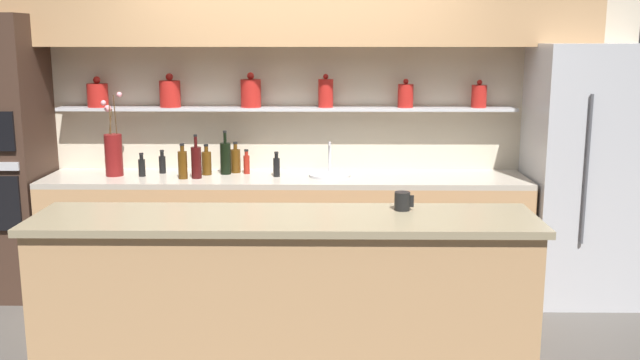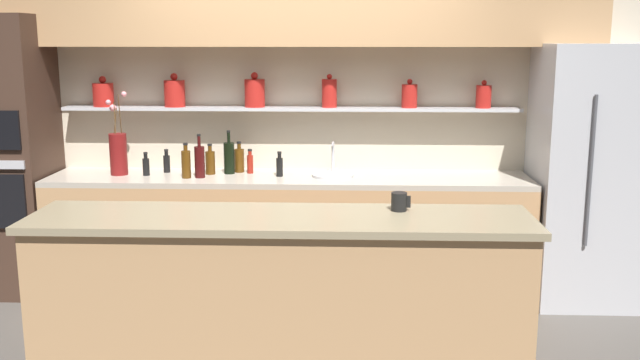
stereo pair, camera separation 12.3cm
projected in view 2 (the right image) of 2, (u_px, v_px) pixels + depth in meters
The scene contains 17 objects.
back_wall_unit at pixel (302, 90), 5.52m from camera, with size 5.20×0.44×2.60m.
back_counter_unit at pixel (289, 235), 5.46m from camera, with size 3.62×0.62×0.92m.
island_counter at pixel (281, 306), 3.87m from camera, with size 2.68×0.61×1.02m.
refrigerator at pixel (595, 175), 5.23m from camera, with size 0.86×0.73×1.91m.
oven_tower at pixel (5, 156), 5.42m from camera, with size 0.68×0.64×2.11m.
flower_vase at pixel (118, 152), 5.40m from camera, with size 0.16×0.15×0.63m.
sink_fixture at pixel (333, 173), 5.36m from camera, with size 0.31×0.31×0.25m.
bottle_wine_0 at pixel (200, 161), 5.29m from camera, with size 0.08×0.08×0.33m.
bottle_spirit_1 at pixel (186, 163), 5.28m from camera, with size 0.07×0.07×0.26m.
bottle_sauce_2 at pixel (167, 163), 5.51m from camera, with size 0.05×0.05×0.18m.
bottle_sauce_3 at pixel (250, 163), 5.47m from camera, with size 0.05×0.05×0.19m.
bottle_spirit_4 at pixel (210, 162), 5.43m from camera, with size 0.07×0.07×0.23m.
bottle_sauce_5 at pixel (280, 166), 5.35m from camera, with size 0.05×0.05×0.19m.
bottle_spirit_6 at pixel (239, 160), 5.51m from camera, with size 0.08×0.08×0.24m.
bottle_sauce_7 at pixel (146, 166), 5.38m from camera, with size 0.05×0.05×0.18m.
bottle_wine_8 at pixel (229, 157), 5.45m from camera, with size 0.08×0.08×0.33m.
coffee_mug at pixel (399, 202), 3.87m from camera, with size 0.11×0.09×0.10m.
Camera 2 is at (0.36, -4.01, 1.95)m, focal length 40.00 mm.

